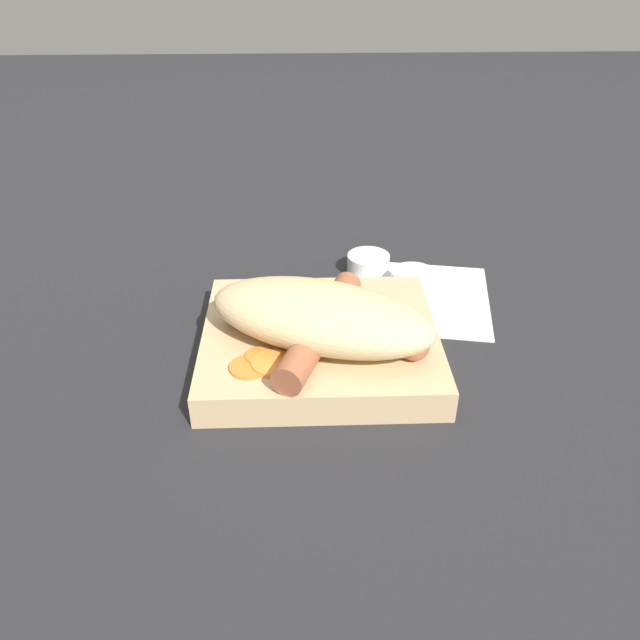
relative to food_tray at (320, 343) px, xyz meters
name	(u,v)px	position (x,y,z in m)	size (l,w,h in m)	color
ground_plane	(320,355)	(0.00, 0.00, -0.01)	(3.00, 3.00, 0.00)	#232326
food_tray	(320,343)	(0.00, 0.00, 0.00)	(0.21, 0.19, 0.03)	tan
bread_roll	(326,316)	(0.00, 0.02, 0.04)	(0.22, 0.15, 0.05)	#DBBC84
sausage	(322,328)	(0.00, 0.02, 0.03)	(0.18, 0.16, 0.03)	#9E5638
pickled_veggies	(263,363)	(0.05, 0.05, 0.02)	(0.06, 0.05, 0.00)	orange
napkin	(418,296)	(-0.11, -0.10, -0.01)	(0.17, 0.17, 0.00)	white
condiment_cup_near	(413,283)	(-0.10, -0.11, 0.00)	(0.05, 0.05, 0.02)	white
condiment_cup_far	(368,266)	(-0.06, -0.15, 0.00)	(0.05, 0.05, 0.02)	white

